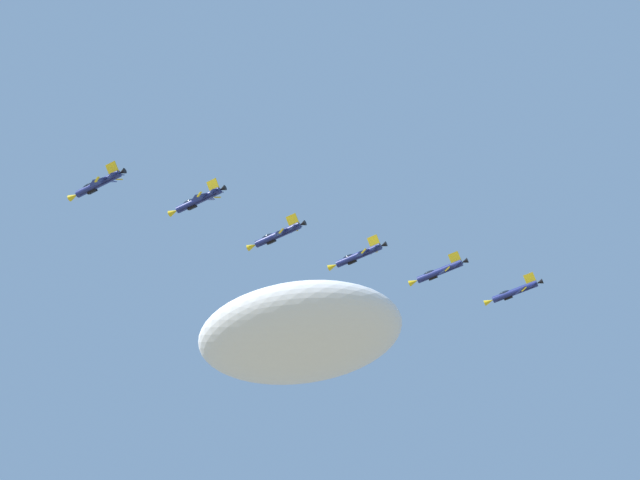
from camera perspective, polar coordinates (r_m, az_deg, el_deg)
cloud_near_formation at (r=321.61m, az=-1.46°, el=-6.57°), size 81.21×49.68×24.79m
fighter_jet_lead at (r=194.34m, az=-15.27°, el=3.76°), size 15.67×7.27×8.14m
fighter_jet_left_wing at (r=196.20m, az=-8.54°, el=2.73°), size 15.67×7.64×7.51m
fighter_jet_right_wing at (r=195.20m, az=-3.03°, el=0.33°), size 15.67×7.47×7.82m
fighter_jet_left_outer at (r=200.65m, az=2.65°, el=-1.11°), size 15.67×7.70×7.40m
fighter_jet_right_outer at (r=207.16m, az=8.28°, el=-2.21°), size 15.67×7.42×7.90m
fighter_jet_trail_slot at (r=217.88m, az=13.37°, el=-3.55°), size 15.67×7.53×7.71m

